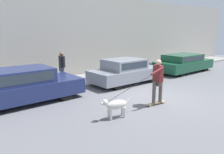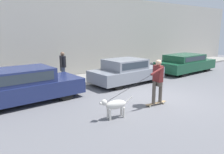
# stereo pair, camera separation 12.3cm
# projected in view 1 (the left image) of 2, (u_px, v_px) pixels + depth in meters

# --- Properties ---
(ground_plane) EXTENTS (36.00, 36.00, 0.00)m
(ground_plane) POSITION_uv_depth(u_px,v_px,m) (156.00, 98.00, 8.99)
(ground_plane) COLOR slate
(back_wall) EXTENTS (32.00, 0.30, 4.81)m
(back_wall) POSITION_uv_depth(u_px,v_px,m) (81.00, 36.00, 13.14)
(back_wall) COLOR #ADA89E
(back_wall) RESTS_ON ground_plane
(sidewalk_curb) EXTENTS (30.00, 2.07, 0.11)m
(sidewalk_curb) POSITION_uv_depth(u_px,v_px,m) (93.00, 77.00, 12.70)
(sidewalk_curb) COLOR gray
(sidewalk_curb) RESTS_ON ground_plane
(parked_car_0) EXTENTS (4.52, 1.97, 1.33)m
(parked_car_0) POSITION_uv_depth(u_px,v_px,m) (21.00, 86.00, 8.26)
(parked_car_0) COLOR black
(parked_car_0) RESTS_ON ground_plane
(parked_car_1) EXTENTS (4.00, 1.84, 1.28)m
(parked_car_1) POSITION_uv_depth(u_px,v_px,m) (126.00, 72.00, 11.41)
(parked_car_1) COLOR black
(parked_car_1) RESTS_ON ground_plane
(parked_car_2) EXTENTS (4.50, 1.93, 1.19)m
(parked_car_2) POSITION_uv_depth(u_px,v_px,m) (184.00, 63.00, 14.46)
(parked_car_2) COLOR black
(parked_car_2) RESTS_ON ground_plane
(dog) EXTENTS (1.15, 0.40, 0.67)m
(dog) POSITION_uv_depth(u_px,v_px,m) (116.00, 105.00, 6.84)
(dog) COLOR beige
(dog) RESTS_ON ground_plane
(skateboarder) EXTENTS (2.81, 0.54, 1.70)m
(skateboarder) POSITION_uv_depth(u_px,v_px,m) (158.00, 79.00, 7.97)
(skateboarder) COLOR beige
(skateboarder) RESTS_ON ground_plane
(pedestrian_with_bag) EXTENTS (0.27, 0.72, 1.56)m
(pedestrian_with_bag) POSITION_uv_depth(u_px,v_px,m) (62.00, 66.00, 11.13)
(pedestrian_with_bag) COLOR #3D4760
(pedestrian_with_bag) RESTS_ON sidewalk_curb
(fire_hydrant) EXTENTS (0.18, 0.18, 0.78)m
(fire_hydrant) POSITION_uv_depth(u_px,v_px,m) (150.00, 68.00, 13.68)
(fire_hydrant) COLOR #4C5156
(fire_hydrant) RESTS_ON ground_plane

